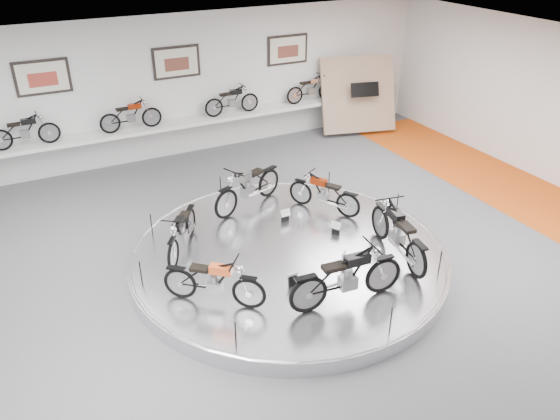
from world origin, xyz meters
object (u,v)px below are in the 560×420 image
shelf (185,123)px  bike_a (324,193)px  bike_b (248,186)px  bike_c (182,231)px  display_platform (288,257)px  bike_f (398,232)px  bike_e (347,276)px  bike_d (214,281)px

shelf → bike_a: size_ratio=7.21×
bike_b → bike_c: (-1.96, -1.13, -0.07)m
display_platform → bike_f: 2.26m
display_platform → shelf: shelf is taller
shelf → bike_e: (0.11, -8.33, -0.16)m
bike_c → bike_f: bike_f is taller
shelf → bike_c: bearing=-109.3°
bike_c → bike_d: bike_d is taller
bike_f → bike_c: bearing=69.9°
bike_a → bike_c: size_ratio=0.98×
bike_a → bike_d: bearing=89.0°
display_platform → bike_a: bearing=36.9°
bike_b → bike_d: 3.62m
bike_d → bike_e: size_ratio=0.86×
display_platform → shelf: 6.46m
display_platform → bike_d: (-1.95, -0.90, 0.62)m
display_platform → bike_e: bearing=-86.8°
bike_f → bike_b: bearing=37.9°
bike_c → bike_f: 4.28m
display_platform → bike_c: bike_c is taller
bike_a → bike_c: bearing=61.2°
bike_b → bike_f: size_ratio=0.97×
shelf → bike_d: bearing=-104.9°
shelf → bike_c: bike_c is taller
bike_f → bike_e: bearing=124.2°
shelf → bike_c: (-1.90, -5.43, -0.24)m
shelf → bike_d: bike_d is taller
bike_b → bike_d: bike_b is taller
display_platform → shelf: (0.00, 6.40, 0.85)m
display_platform → bike_e: 2.05m
bike_d → display_platform: bearing=65.6°
bike_b → bike_d: bearing=34.0°
display_platform → bike_d: bearing=-155.1°
bike_f → bike_a: bearing=17.1°
bike_c → bike_b: bearing=154.2°
bike_d → bike_e: bike_e is taller
display_platform → bike_f: bike_f is taller
shelf → bike_b: bearing=-89.2°
display_platform → bike_d: 2.23m
bike_b → bike_c: 2.27m
display_platform → bike_b: bike_b is taller
display_platform → bike_a: 1.99m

